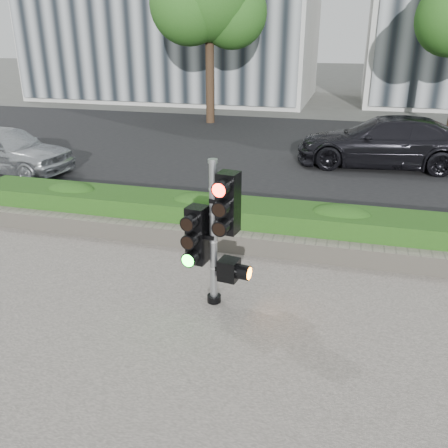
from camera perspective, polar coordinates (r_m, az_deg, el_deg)
The scene contains 9 objects.
ground at distance 7.01m, azimuth 0.17°, elevation -10.13°, with size 120.00×120.00×0.00m, color #51514C.
sidewalk at distance 5.16m, azimuth -7.61°, elevation -24.39°, with size 16.00×11.00×0.03m, color #9E9389.
road at distance 16.24m, azimuth 9.29°, elevation 8.55°, with size 60.00×13.00×0.02m, color black.
curb at distance 9.73m, azimuth 4.90°, elevation -0.18°, with size 60.00×0.25×0.12m, color gray.
stone_wall at distance 8.55m, azimuth 3.42°, elevation -2.39°, with size 12.00×0.32×0.34m, color gray.
hedge at distance 9.07m, azimuth 4.28°, elevation 0.24°, with size 12.00×1.00×0.68m, color #3F8228.
traffic_signal at distance 6.59m, azimuth -0.94°, elevation -0.32°, with size 0.77×0.60×2.16m.
car_silver at distance 14.82m, azimuth -24.71°, elevation 8.18°, with size 1.55×3.85×1.31m, color #B7BBBF.
car_dark at distance 14.87m, azimuth 18.73°, elevation 9.36°, with size 2.04×5.01×1.45m, color black.
Camera 1 is at (1.50, -5.73, 3.74)m, focal length 38.00 mm.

